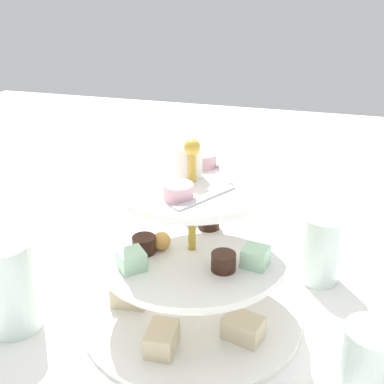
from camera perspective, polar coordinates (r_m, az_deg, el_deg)
name	(u,v)px	position (r m, az deg, el deg)	size (l,w,h in m)	color
ground_plane	(192,314)	(0.67, 0.00, -14.55)	(2.40, 2.40, 0.00)	white
tiered_serving_stand	(192,266)	(0.63, 0.00, -9.03)	(0.30, 0.30, 0.25)	white
water_glass_tall_right	(10,287)	(0.66, -21.20, -10.67)	(0.07, 0.07, 0.13)	silver
water_glass_short_left	(370,360)	(0.58, 20.76, -18.56)	(0.06, 0.06, 0.08)	silver
butter_knife_left	(151,221)	(0.91, -4.96, -3.55)	(0.17, 0.01, 0.00)	silver
water_glass_mid_back	(321,249)	(0.74, 15.38, -6.71)	(0.06, 0.06, 0.11)	silver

